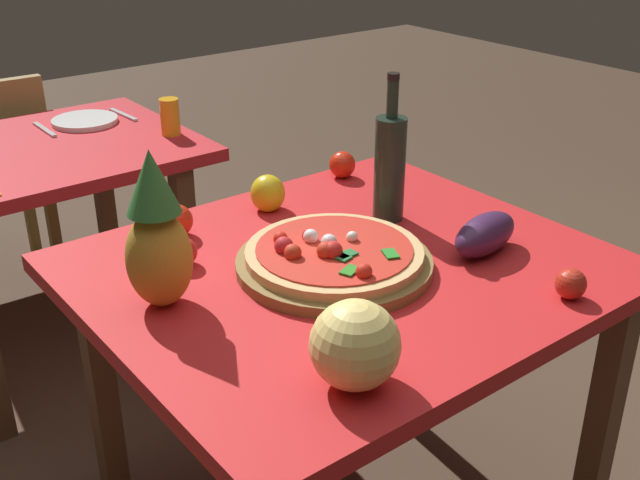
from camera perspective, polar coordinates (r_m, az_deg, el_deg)
name	(u,v)px	position (r m, az deg, el deg)	size (l,w,h in m)	color
display_table	(344,299)	(1.75, 1.79, -4.40)	(1.10, 0.96, 0.75)	brown
background_table	(41,183)	(2.62, -19.83, 3.96)	(0.95, 0.75, 0.75)	brown
pizza_board	(334,263)	(1.68, 1.05, -1.74)	(0.43, 0.43, 0.03)	olive
pizza	(332,253)	(1.67, 0.91, -0.93)	(0.39, 0.39, 0.06)	tan
wine_bottle	(390,166)	(1.88, 5.15, 5.47)	(0.08, 0.08, 0.36)	#202F24
pineapple_left	(157,237)	(1.52, -11.89, 0.20)	(0.13, 0.13, 0.32)	#C18829
melon	(355,345)	(1.29, 2.59, -7.73)	(0.15, 0.15, 0.15)	#EFD575
bell_pepper	(268,193)	(1.96, -3.86, 3.44)	(0.09, 0.09, 0.10)	gold
eggplant	(485,234)	(1.78, 12.05, 0.43)	(0.20, 0.09, 0.09)	#402146
tomato_beside_pepper	(176,221)	(1.85, -10.51, 1.41)	(0.08, 0.08, 0.08)	red
tomato_by_bottle	(571,284)	(1.64, 17.96, -3.08)	(0.06, 0.06, 0.06)	red
tomato_near_board	(342,165)	(2.18, 1.64, 5.57)	(0.07, 0.07, 0.07)	red
tomato_at_corner	(183,252)	(1.71, -10.05, -0.84)	(0.06, 0.06, 0.06)	red
drinking_glass_juice	(170,117)	(2.58, -10.98, 8.89)	(0.06, 0.06, 0.12)	#F5A41F
dinner_plate	(85,121)	(2.79, -16.91, 8.40)	(0.22, 0.22, 0.02)	white
fork_utensil	(44,130)	(2.74, -19.61, 7.67)	(0.02, 0.18, 0.01)	silver
knife_utensil	(123,115)	(2.84, -14.28, 8.93)	(0.02, 0.18, 0.01)	silver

